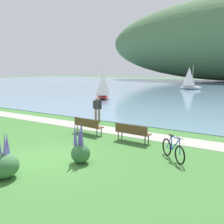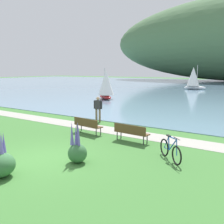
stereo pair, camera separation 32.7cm
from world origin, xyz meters
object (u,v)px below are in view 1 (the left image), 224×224
object	(u,v)px
sailboat_nearest_to_shore	(103,85)
sailboat_far_off	(189,78)
park_bench_near_camera	(132,131)
park_bench_further_along	(88,125)
person_at_shoreline	(97,108)
bicycle_leaning_near_bench	(173,150)

from	to	relation	value
sailboat_nearest_to_shore	sailboat_far_off	bearing A→B (deg)	79.97
park_bench_near_camera	sailboat_far_off	size ratio (longest dim) A/B	0.43
park_bench_near_camera	park_bench_further_along	world-z (taller)	same
park_bench_near_camera	sailboat_nearest_to_shore	distance (m)	18.01
park_bench_further_along	sailboat_nearest_to_shore	bearing A→B (deg)	121.97
park_bench_near_camera	sailboat_far_off	bearing A→B (deg)	102.45
sailboat_far_off	sailboat_nearest_to_shore	bearing A→B (deg)	-100.03
person_at_shoreline	sailboat_nearest_to_shore	xyz separation A→B (m)	(-7.13, 10.88, 0.77)
park_bench_further_along	sailboat_nearest_to_shore	world-z (taller)	sailboat_nearest_to_shore
park_bench_near_camera	sailboat_nearest_to_shore	xyz separation A→B (m)	(-11.42, 13.87, 1.22)
park_bench_further_along	park_bench_near_camera	bearing A→B (deg)	-1.38
person_at_shoreline	sailboat_nearest_to_shore	world-z (taller)	sailboat_nearest_to_shore
sailboat_far_off	person_at_shoreline	bearing A→B (deg)	-83.90
person_at_shoreline	sailboat_far_off	bearing A→B (deg)	96.10
park_bench_further_along	sailboat_nearest_to_shore	xyz separation A→B (m)	(-8.62, 13.81, 1.22)
sailboat_nearest_to_shore	bicycle_leaning_near_bench	bearing A→B (deg)	-47.46
park_bench_near_camera	sailboat_far_off	distance (m)	35.77
person_at_shoreline	park_bench_near_camera	bearing A→B (deg)	-34.88
bicycle_leaning_near_bench	sailboat_nearest_to_shore	size ratio (longest dim) A/B	0.38
bicycle_leaning_near_bench	sailboat_nearest_to_shore	world-z (taller)	sailboat_nearest_to_shore
bicycle_leaning_near_bench	person_at_shoreline	world-z (taller)	person_at_shoreline
park_bench_near_camera	bicycle_leaning_near_bench	bearing A→B (deg)	-28.11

